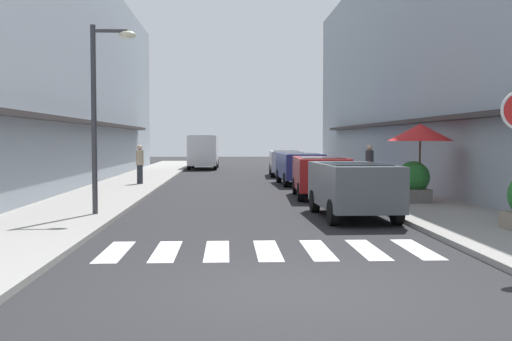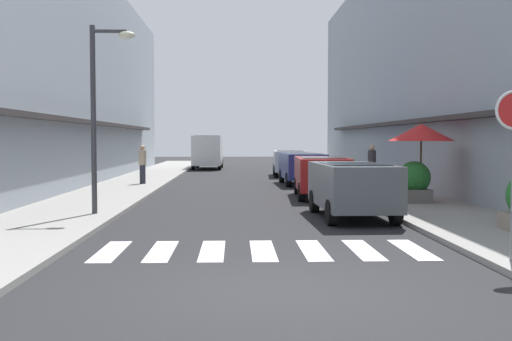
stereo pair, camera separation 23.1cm
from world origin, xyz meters
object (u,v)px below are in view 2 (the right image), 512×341
Objects in this scene: parked_car_far at (302,165)px; planter_midblock at (414,182)px; parked_car_distant at (289,160)px; delivery_van at (208,149)px; cafe_umbrella at (421,133)px; pedestrian_walking_far at (143,163)px; street_lamp at (101,98)px; parked_car_near at (352,184)px; parked_car_mid at (322,172)px; pedestrian_walking_near at (372,165)px.

planter_midblock is (2.54, -9.08, -0.17)m from parked_car_far.
parked_car_distant is 15.83m from planter_midblock.
delivery_van is 25.46m from cafe_umbrella.
pedestrian_walking_far is at bearing 139.34° from planter_midblock.
street_lamp is 2.01× the size of cafe_umbrella.
pedestrian_walking_far is (-7.23, -0.68, 0.11)m from parked_car_far.
delivery_van reaches higher than parked_car_distant.
planter_midblock is (2.54, 2.99, -0.17)m from parked_car_near.
parked_car_near and parked_car_mid have the same top height.
planter_midblock is at bearing -83.33° from pedestrian_walking_far.
parked_car_mid is at bearing 133.09° from planter_midblock.
pedestrian_walking_near reaches higher than parked_car_near.
parked_car_distant is 2.47× the size of pedestrian_walking_near.
pedestrian_walking_near is 10.07m from pedestrian_walking_far.
delivery_van reaches higher than pedestrian_walking_near.
parked_car_mid is 3.98m from cafe_umbrella.
pedestrian_walking_far is (-0.58, 11.04, -2.16)m from street_lamp.
cafe_umbrella is at bearing -72.01° from delivery_van.
cafe_umbrella is (7.86, -24.20, 0.90)m from delivery_van.
parked_car_far is at bearing 105.64° from planter_midblock.
pedestrian_walking_near is (2.60, 9.23, 0.13)m from parked_car_near.
delivery_van reaches higher than planter_midblock.
pedestrian_walking_near is at bearing 74.24° from parked_car_near.
cafe_umbrella is at bearing -79.49° from parked_car_distant.
parked_car_far is 0.80× the size of delivery_van.
parked_car_mid is at bearing -90.00° from parked_car_far.
pedestrian_walking_far is (-7.23, -7.23, 0.11)m from parked_car_distant.
planter_midblock is at bearing -72.86° from delivery_van.
parked_car_far is (0.00, 6.36, 0.00)m from parked_car_mid.
parked_car_mid is (-0.00, 5.71, 0.00)m from parked_car_near.
pedestrian_walking_far reaches higher than parked_car_near.
pedestrian_walking_far is at bearing -174.60° from parked_car_far.
pedestrian_walking_far is at bearing -97.84° from delivery_van.
delivery_van is at bearing 86.54° from street_lamp.
parked_car_far is at bearing -37.27° from pedestrian_walking_far.
planter_midblock is (2.54, -2.72, -0.17)m from parked_car_mid.
parked_car_mid is at bearing -80.81° from pedestrian_walking_far.
parked_car_near is 0.76× the size of delivery_van.
delivery_van is 2.19× the size of cafe_umbrella.
cafe_umbrella reaches higher than parked_car_near.
parked_car_distant is 1.75× the size of cafe_umbrella.
pedestrian_walking_far reaches higher than parked_car_distant.
parked_car_near is 5.71m from parked_car_mid.
parked_car_mid is 4.38m from pedestrian_walking_near.
delivery_van is 3.14× the size of pedestrian_walking_far.
street_lamp reaches higher than planter_midblock.
parked_car_far is at bearing 90.00° from parked_car_mid.
parked_car_mid is 3.21× the size of planter_midblock.
parked_car_distant is (-0.00, 6.54, -0.00)m from parked_car_far.
street_lamp reaches higher than pedestrian_walking_near.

